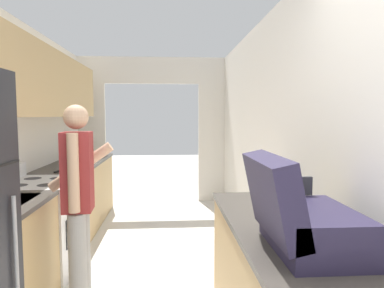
{
  "coord_description": "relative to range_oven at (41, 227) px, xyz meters",
  "views": [
    {
      "loc": [
        0.29,
        -0.93,
        1.51
      ],
      "look_at": [
        0.52,
        2.53,
        1.22
      ],
      "focal_mm": 32.0,
      "sensor_mm": 36.0,
      "label": 1
    }
  ],
  "objects": [
    {
      "name": "wall_left",
      "position": [
        -0.25,
        -0.02,
        1.07
      ],
      "size": [
        0.38,
        7.39,
        2.5
      ],
      "color": "white",
      "rests_on": "ground_plane"
    },
    {
      "name": "book_stack",
      "position": [
        1.9,
        -1.34,
        0.46
      ],
      "size": [
        0.23,
        0.3,
        0.04
      ],
      "color": "#2D4C99",
      "rests_on": "counter_right"
    },
    {
      "name": "counter_left",
      "position": [
        -0.01,
        0.68,
        -0.0
      ],
      "size": [
        0.62,
        3.7,
        0.89
      ],
      "color": "tan",
      "rests_on": "ground_plane"
    },
    {
      "name": "person",
      "position": [
        0.55,
        -0.7,
        0.4
      ],
      "size": [
        0.51,
        0.39,
        1.59
      ],
      "rotation": [
        0.0,
        0.0,
        1.64
      ],
      "color": "#9E9E9E",
      "rests_on": "ground_plane"
    },
    {
      "name": "range_oven",
      "position": [
        0.0,
        0.0,
        0.0
      ],
      "size": [
        0.66,
        0.76,
        1.03
      ],
      "color": "white",
      "rests_on": "ground_plane"
    },
    {
      "name": "suitcase",
      "position": [
        1.83,
        -1.78,
        0.59
      ],
      "size": [
        0.46,
        0.55,
        0.45
      ],
      "color": "#231E38",
      "rests_on": "counter_right"
    },
    {
      "name": "wall_far_with_doorway",
      "position": [
        0.94,
        2.67,
        0.99
      ],
      "size": [
        2.91,
        0.06,
        2.5
      ],
      "color": "white",
      "rests_on": "ground_plane"
    },
    {
      "name": "wall_right",
      "position": [
        2.23,
        -0.46,
        0.8
      ],
      "size": [
        0.06,
        7.39,
        2.5
      ],
      "color": "white",
      "rests_on": "ground_plane"
    },
    {
      "name": "knife",
      "position": [
        0.01,
        0.58,
        0.44
      ],
      "size": [
        0.09,
        0.34,
        0.02
      ],
      "rotation": [
        0.0,
        0.0,
        -0.26
      ],
      "color": "#B7B7BC",
      "rests_on": "counter_left"
    }
  ]
}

